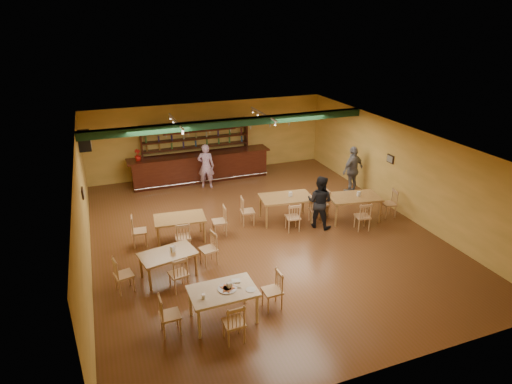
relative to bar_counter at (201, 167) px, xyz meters
name	(u,v)px	position (x,y,z in m)	size (l,w,h in m)	color
floor	(261,233)	(0.63, -5.15, -0.56)	(12.00, 12.00, 0.00)	brown
ceiling_beam	(232,123)	(0.63, -2.35, 2.31)	(10.00, 0.30, 0.25)	black
track_rail_left	(176,121)	(-1.17, -1.75, 2.38)	(0.05, 2.50, 0.05)	silver
track_rail_right	(263,114)	(2.03, -1.75, 2.38)	(0.05, 2.50, 0.05)	silver
ac_unit	(84,141)	(-4.17, -0.95, 1.79)	(0.34, 0.70, 0.48)	silver
picture_left	(83,193)	(-4.34, -4.15, 1.14)	(0.04, 0.34, 0.28)	black
picture_right	(390,159)	(5.60, -4.65, 1.14)	(0.04, 0.34, 0.28)	black
bar_counter	(201,167)	(0.00, 0.00, 0.00)	(5.72, 0.85, 1.13)	#34110A
back_bar_hutch	(196,149)	(0.00, 0.63, 0.57)	(4.42, 0.40, 2.28)	#34110A
poinsettia	(138,155)	(-2.41, 0.00, 0.79)	(0.25, 0.25, 0.44)	#B21710
dining_table_a	(180,229)	(-1.78, -4.67, -0.19)	(1.49, 0.89, 0.74)	olive
dining_table_b	(286,208)	(1.73, -4.56, -0.15)	(1.67, 1.00, 0.83)	olive
dining_table_c	(169,265)	(-2.47, -6.53, -0.22)	(1.40, 0.84, 0.70)	olive
dining_table_d	(353,208)	(3.84, -5.29, -0.15)	(1.65, 0.99, 0.82)	olive
near_table	(223,305)	(-1.63, -8.66, -0.17)	(1.46, 0.94, 0.78)	#D3B78D
pizza_tray	(227,289)	(-1.53, -8.66, 0.22)	(0.40, 0.40, 0.01)	silver
parmesan_shaker	(203,297)	(-2.10, -8.81, 0.27)	(0.07, 0.07, 0.11)	#EAE5C6
napkin_stack	(236,281)	(-1.27, -8.45, 0.23)	(0.20, 0.15, 0.03)	white
pizza_server	(233,286)	(-1.37, -8.60, 0.23)	(0.32, 0.09, 0.00)	silver
side_plate	(251,290)	(-1.06, -8.87, 0.22)	(0.22, 0.22, 0.01)	white
patron_bar	(206,166)	(0.02, -0.83, 0.31)	(0.64, 0.42, 1.76)	#8D489D
patron_right_a	(320,202)	(2.53, -5.36, 0.29)	(0.83, 0.65, 1.71)	black
patron_right_b	(353,170)	(5.04, -3.29, 0.35)	(1.07, 0.44, 1.82)	slate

